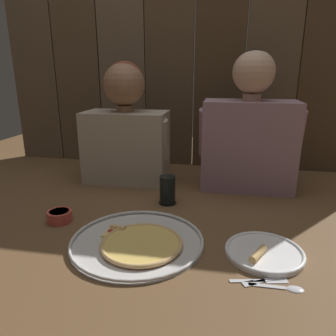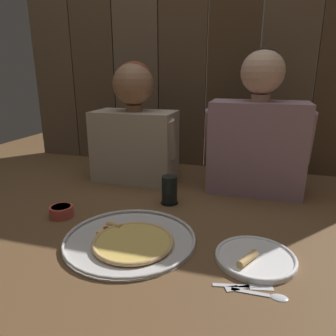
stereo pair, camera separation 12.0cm
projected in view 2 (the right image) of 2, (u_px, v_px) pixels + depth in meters
name	position (u px, v px, depth m)	size (l,w,h in m)	color
ground_plane	(167.00, 223.00, 1.16)	(3.20, 3.20, 0.00)	brown
pizza_tray	(131.00, 240.00, 1.02)	(0.43, 0.43, 0.03)	silver
dinner_plate	(255.00, 257.00, 0.93)	(0.24, 0.24, 0.03)	white
drinking_glass	(169.00, 190.00, 1.32)	(0.08, 0.08, 0.12)	black
dipping_bowl	(61.00, 211.00, 1.20)	(0.09, 0.09, 0.04)	#CC4C42
table_fork	(247.00, 286.00, 0.81)	(0.12, 0.07, 0.01)	silver
table_knife	(243.00, 286.00, 0.81)	(0.16, 0.05, 0.01)	silver
table_spoon	(270.00, 295.00, 0.78)	(0.14, 0.03, 0.01)	silver
diner_left	(135.00, 128.00, 1.56)	(0.44, 0.22, 0.58)	#B2A38E
diner_right	(258.00, 131.00, 1.40)	(0.45, 0.22, 0.63)	gray
wooden_backdrop_wall	(207.00, 65.00, 1.71)	(2.19, 0.03, 1.14)	brown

